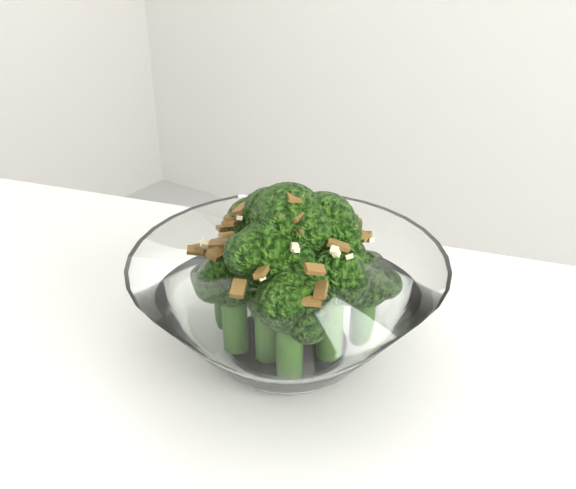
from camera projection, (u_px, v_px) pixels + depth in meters
The scene contains 1 object.
broccoli_dish at pixel (288, 292), 0.50m from camera, with size 0.24×0.24×0.15m.
Camera 1 is at (0.15, -0.08, 1.08)m, focal length 40.00 mm.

